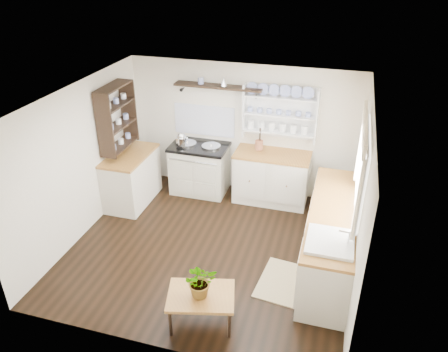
{
  "coord_description": "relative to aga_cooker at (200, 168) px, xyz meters",
  "views": [
    {
      "loc": [
        1.66,
        -4.98,
        4.02
      ],
      "look_at": [
        0.14,
        0.25,
        1.1
      ],
      "focal_mm": 35.0,
      "sensor_mm": 36.0,
      "label": 1
    }
  ],
  "objects": [
    {
      "name": "wall_right",
      "position": [
        2.7,
        -1.57,
        0.69
      ],
      "size": [
        0.02,
        3.8,
        2.3
      ],
      "primitive_type": "cube",
      "color": "silver",
      "rests_on": "ground"
    },
    {
      "name": "left_cabinets",
      "position": [
        -1.0,
        -0.67,
        0.0
      ],
      "size": [
        0.62,
        1.13,
        0.9
      ],
      "color": "silver",
      "rests_on": "floor"
    },
    {
      "name": "kettle",
      "position": [
        -0.28,
        -0.12,
        0.58
      ],
      "size": [
        0.18,
        0.18,
        0.22
      ],
      "primitive_type": null,
      "color": "silver",
      "rests_on": "aga_cooker"
    },
    {
      "name": "window",
      "position": [
        2.64,
        -1.42,
        1.11
      ],
      "size": [
        0.08,
        1.55,
        1.22
      ],
      "color": "white",
      "rests_on": "wall_right"
    },
    {
      "name": "high_shelf",
      "position": [
        0.3,
        0.21,
        1.45
      ],
      "size": [
        1.5,
        0.29,
        0.16
      ],
      "color": "black",
      "rests_on": "wall_back"
    },
    {
      "name": "plate_rack",
      "position": [
        1.35,
        0.29,
        1.1
      ],
      "size": [
        1.2,
        0.22,
        0.9
      ],
      "color": "white",
      "rests_on": "wall_back"
    },
    {
      "name": "floor",
      "position": [
        0.7,
        -1.57,
        -0.46
      ],
      "size": [
        4.0,
        3.8,
        0.01
      ],
      "primitive_type": "cube",
      "color": "black",
      "rests_on": "ground"
    },
    {
      "name": "utensil_crock",
      "position": [
        1.04,
        0.11,
        0.53
      ],
      "size": [
        0.14,
        0.14,
        0.16
      ],
      "primitive_type": "cylinder",
      "color": "#945436",
      "rests_on": "back_cabinets"
    },
    {
      "name": "left_shelving",
      "position": [
        -1.14,
        -0.67,
        1.09
      ],
      "size": [
        0.28,
        0.8,
        1.05
      ],
      "primitive_type": "cube",
      "color": "black",
      "rests_on": "wall_left"
    },
    {
      "name": "back_cabinets",
      "position": [
        1.3,
        0.03,
        0.0
      ],
      "size": [
        1.27,
        0.63,
        0.9
      ],
      "color": "silver",
      "rests_on": "floor"
    },
    {
      "name": "wall_back",
      "position": [
        0.7,
        0.33,
        0.69
      ],
      "size": [
        4.0,
        0.02,
        2.3
      ],
      "primitive_type": "cube",
      "color": "silver",
      "rests_on": "ground"
    },
    {
      "name": "wall_left",
      "position": [
        -1.3,
        -1.57,
        0.69
      ],
      "size": [
        0.02,
        3.8,
        2.3
      ],
      "primitive_type": "cube",
      "color": "silver",
      "rests_on": "ground"
    },
    {
      "name": "floor_rug",
      "position": [
        1.84,
        -2.02,
        -0.45
      ],
      "size": [
        0.64,
        0.9,
        0.02
      ],
      "primitive_type": "cube",
      "rotation": [
        0.0,
        0.0,
        -0.11
      ],
      "color": "olive",
      "rests_on": "floor"
    },
    {
      "name": "right_cabinets",
      "position": [
        2.4,
        -1.47,
        0.0
      ],
      "size": [
        0.62,
        2.43,
        0.9
      ],
      "color": "silver",
      "rests_on": "floor"
    },
    {
      "name": "potted_plant",
      "position": [
        1.04,
        -2.97,
        0.17
      ],
      "size": [
        0.49,
        0.47,
        0.41
      ],
      "primitive_type": "imported",
      "rotation": [
        0.0,
        0.0,
        0.57
      ],
      "color": "#3F7233",
      "rests_on": "center_table"
    },
    {
      "name": "ceiling",
      "position": [
        0.7,
        -1.57,
        1.84
      ],
      "size": [
        4.0,
        3.8,
        0.01
      ],
      "primitive_type": "cube",
      "color": "white",
      "rests_on": "wall_back"
    },
    {
      "name": "center_table",
      "position": [
        1.04,
        -2.97,
        -0.08
      ],
      "size": [
        0.88,
        0.72,
        0.42
      ],
      "rotation": [
        0.0,
        0.0,
        0.25
      ],
      "color": "brown",
      "rests_on": "floor"
    },
    {
      "name": "belfast_sink",
      "position": [
        2.4,
        -2.22,
        0.34
      ],
      "size": [
        0.55,
        0.6,
        0.45
      ],
      "color": "white",
      "rests_on": "right_cabinets"
    },
    {
      "name": "aga_cooker",
      "position": [
        0.0,
        0.0,
        0.0
      ],
      "size": [
        1.0,
        0.7,
        0.93
      ],
      "color": "beige",
      "rests_on": "floor"
    }
  ]
}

